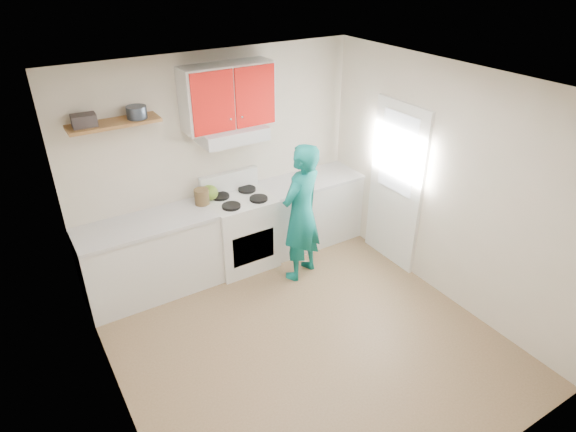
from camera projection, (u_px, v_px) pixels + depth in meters
floor at (304, 338)px, 5.09m from camera, size 3.80×3.80×0.00m
ceiling at (309, 88)px, 3.83m from camera, size 3.60×3.80×0.04m
back_wall at (218, 162)px, 5.87m from camera, size 3.60×0.04×2.60m
front_wall at (475, 364)px, 3.04m from camera, size 3.60×0.04×2.60m
left_wall at (103, 296)px, 3.63m from camera, size 0.04×3.80×2.60m
right_wall at (445, 186)px, 5.28m from camera, size 0.04×3.80×2.60m
door at (396, 186)px, 5.93m from camera, size 0.05×0.85×2.05m
door_glass at (398, 153)px, 5.71m from camera, size 0.01×0.55×0.95m
counter_left at (151, 258)px, 5.58m from camera, size 1.52×0.60×0.90m
counter_right at (310, 211)px, 6.58m from camera, size 1.32×0.60×0.90m
stove at (241, 232)px, 6.08m from camera, size 0.76×0.65×0.92m
range_hood at (232, 134)px, 5.56m from camera, size 0.76×0.44×0.15m
upper_cabinets at (228, 96)px, 5.40m from camera, size 1.02×0.33×0.70m
shelf at (114, 123)px, 4.88m from camera, size 0.90×0.30×0.04m
books at (84, 120)px, 4.72m from camera, size 0.24×0.17×0.12m
tin at (137, 112)px, 4.94m from camera, size 0.25×0.25×0.12m
kettle at (209, 193)px, 5.79m from camera, size 0.22×0.22×0.18m
crock at (202, 198)px, 5.70m from camera, size 0.20×0.20×0.21m
cutting_board at (308, 185)px, 6.23m from camera, size 0.29×0.23×0.02m
silicone_mat at (331, 172)px, 6.58m from camera, size 0.30×0.25×0.01m
person at (301, 213)px, 5.69m from camera, size 0.73×0.61×1.70m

